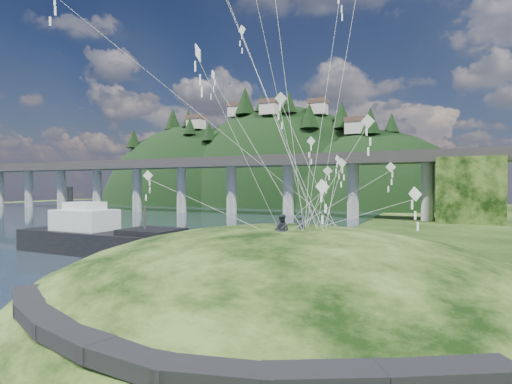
% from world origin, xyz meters
% --- Properties ---
extents(ground, '(320.00, 320.00, 0.00)m').
position_xyz_m(ground, '(0.00, 0.00, 0.00)').
color(ground, black).
rests_on(ground, ground).
extents(grass_hill, '(36.00, 32.00, 13.00)m').
position_xyz_m(grass_hill, '(8.00, 2.00, -1.50)').
color(grass_hill, black).
rests_on(grass_hill, ground).
extents(footpath, '(22.29, 5.84, 0.83)m').
position_xyz_m(footpath, '(7.46, -9.74, 2.08)').
color(footpath, black).
rests_on(footpath, ground).
extents(bridge, '(160.00, 11.00, 15.00)m').
position_xyz_m(bridge, '(-26.46, 70.07, 9.70)').
color(bridge, '#2D2B2B').
rests_on(bridge, ground).
extents(far_ridge, '(153.00, 70.00, 94.50)m').
position_xyz_m(far_ridge, '(-43.58, 122.17, -7.44)').
color(far_ridge, black).
rests_on(far_ridge, ground).
extents(work_barge, '(21.03, 5.99, 7.33)m').
position_xyz_m(work_barge, '(-17.22, 11.70, 1.84)').
color(work_barge, black).
rests_on(work_barge, ground).
extents(wooden_dock, '(15.16, 2.72, 1.08)m').
position_xyz_m(wooden_dock, '(-2.56, 7.57, 0.47)').
color(wooden_dock, '#332014').
rests_on(wooden_dock, ground).
extents(kite_flyers, '(1.55, 1.80, 1.87)m').
position_xyz_m(kite_flyers, '(8.47, 0.29, 5.86)').
color(kite_flyers, '#252731').
rests_on(kite_flyers, ground).
extents(kite_swarm, '(18.44, 18.31, 19.31)m').
position_xyz_m(kite_swarm, '(6.98, 3.51, 14.66)').
color(kite_swarm, white).
rests_on(kite_swarm, ground).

